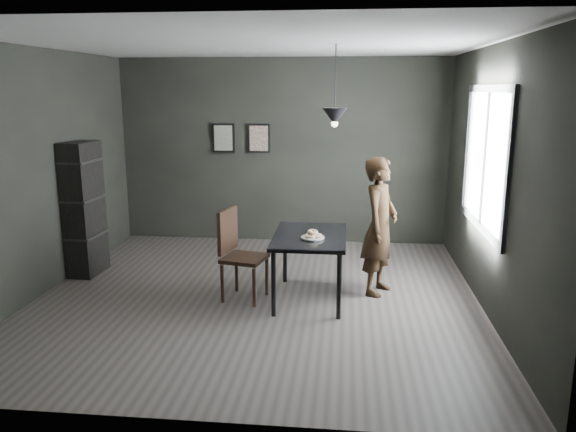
# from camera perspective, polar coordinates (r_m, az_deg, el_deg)

# --- Properties ---
(ground) EXTENTS (5.00, 5.00, 0.00)m
(ground) POSITION_cam_1_polar(r_m,az_deg,el_deg) (6.54, -3.13, -8.16)
(ground) COLOR #34302D
(ground) RESTS_ON ground
(back_wall) EXTENTS (5.00, 0.10, 2.80)m
(back_wall) POSITION_cam_1_polar(r_m,az_deg,el_deg) (8.64, -0.61, 6.58)
(back_wall) COLOR black
(back_wall) RESTS_ON ground
(ceiling) EXTENTS (5.00, 5.00, 0.02)m
(ceiling) POSITION_cam_1_polar(r_m,az_deg,el_deg) (6.13, -3.46, 17.10)
(ceiling) COLOR silver
(ceiling) RESTS_ON ground
(window_assembly) EXTENTS (0.04, 1.96, 1.56)m
(window_assembly) POSITION_cam_1_polar(r_m,az_deg,el_deg) (6.44, 19.36, 5.50)
(window_assembly) COLOR white
(window_assembly) RESTS_ON ground
(cafe_table) EXTENTS (0.80, 1.20, 0.75)m
(cafe_table) POSITION_cam_1_polar(r_m,az_deg,el_deg) (6.27, 2.23, -2.64)
(cafe_table) COLOR black
(cafe_table) RESTS_ON ground
(white_plate) EXTENTS (0.23, 0.23, 0.01)m
(white_plate) POSITION_cam_1_polar(r_m,az_deg,el_deg) (6.10, 2.52, -2.25)
(white_plate) COLOR silver
(white_plate) RESTS_ON cafe_table
(donut_pile) EXTENTS (0.19, 0.20, 0.09)m
(donut_pile) POSITION_cam_1_polar(r_m,az_deg,el_deg) (6.09, 2.52, -1.92)
(donut_pile) COLOR beige
(donut_pile) RESTS_ON white_plate
(woman) EXTENTS (0.57, 0.68, 1.60)m
(woman) POSITION_cam_1_polar(r_m,az_deg,el_deg) (6.52, 9.31, -1.04)
(woman) COLOR black
(woman) RESTS_ON ground
(wood_chair) EXTENTS (0.54, 0.54, 1.03)m
(wood_chair) POSITION_cam_1_polar(r_m,az_deg,el_deg) (6.34, -5.22, -3.29)
(wood_chair) COLOR black
(wood_chair) RESTS_ON ground
(shelf_unit) EXTENTS (0.35, 0.58, 1.70)m
(shelf_unit) POSITION_cam_1_polar(r_m,az_deg,el_deg) (7.58, -20.04, 0.68)
(shelf_unit) COLOR black
(shelf_unit) RESTS_ON ground
(pendant_lamp) EXTENTS (0.28, 0.28, 0.86)m
(pendant_lamp) POSITION_cam_1_polar(r_m,az_deg,el_deg) (6.14, 4.77, 10.07)
(pendant_lamp) COLOR black
(pendant_lamp) RESTS_ON ground
(framed_print_left) EXTENTS (0.34, 0.04, 0.44)m
(framed_print_left) POSITION_cam_1_polar(r_m,az_deg,el_deg) (8.73, -6.57, 7.88)
(framed_print_left) COLOR black
(framed_print_left) RESTS_ON ground
(framed_print_right) EXTENTS (0.34, 0.04, 0.44)m
(framed_print_right) POSITION_cam_1_polar(r_m,az_deg,el_deg) (8.63, -2.97, 7.89)
(framed_print_right) COLOR black
(framed_print_right) RESTS_ON ground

